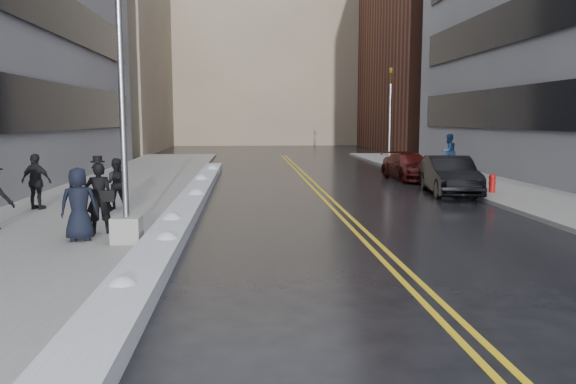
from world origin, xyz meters
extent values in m
plane|color=black|center=(0.00, 0.00, 0.00)|extent=(160.00, 160.00, 0.00)
cube|color=gray|center=(-5.75, 10.00, 0.07)|extent=(5.50, 50.00, 0.15)
cube|color=gray|center=(10.00, 10.00, 0.07)|extent=(4.00, 50.00, 0.15)
cube|color=gold|center=(2.35, 10.00, 0.00)|extent=(0.12, 50.00, 0.01)
cube|color=gold|center=(2.65, 10.00, 0.00)|extent=(0.12, 50.00, 0.01)
cube|color=silver|center=(-2.45, 8.00, 0.17)|extent=(0.90, 30.00, 0.34)
cube|color=gray|center=(-15.50, 44.00, 9.00)|extent=(14.00, 22.00, 18.00)
cube|color=#562D21|center=(19.00, 42.00, 14.00)|extent=(14.00, 20.00, 28.00)
cube|color=gray|center=(2.00, 60.00, 11.00)|extent=(36.00, 16.00, 22.00)
cube|color=gray|center=(-3.30, 2.00, 0.45)|extent=(0.65, 0.65, 0.60)
cylinder|color=gray|center=(-3.30, 2.00, 4.25)|extent=(0.14, 0.14, 7.00)
cylinder|color=maroon|center=(9.00, 10.00, 0.45)|extent=(0.24, 0.24, 0.60)
sphere|color=maroon|center=(9.00, 10.00, 0.75)|extent=(0.26, 0.26, 0.26)
cylinder|color=maroon|center=(9.00, 10.00, 0.50)|extent=(0.25, 0.10, 0.10)
cylinder|color=gray|center=(8.50, 24.00, 2.65)|extent=(0.14, 0.14, 5.00)
imported|color=#594C0C|center=(8.50, 24.00, 5.65)|extent=(0.16, 0.20, 1.00)
imported|color=black|center=(-4.17, 3.07, 1.04)|extent=(0.72, 0.54, 1.78)
imported|color=black|center=(-4.66, 7.05, 0.95)|extent=(0.82, 0.66, 1.61)
imported|color=black|center=(-4.44, 2.27, 1.01)|extent=(0.93, 0.70, 1.73)
imported|color=black|center=(-7.12, 7.07, 1.03)|extent=(1.12, 0.71, 1.77)
imported|color=navy|center=(10.97, 20.20, 1.14)|extent=(1.19, 1.09, 1.99)
imported|color=black|center=(7.50, 10.58, 0.76)|extent=(2.14, 4.78, 1.52)
imported|color=#3A0B09|center=(7.50, 16.11, 0.66)|extent=(2.14, 4.63, 1.31)
camera|label=1|loc=(-0.52, -11.00, 2.99)|focal=35.00mm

